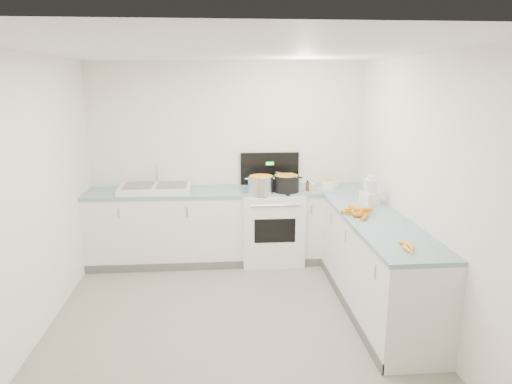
{
  "coord_description": "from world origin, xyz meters",
  "views": [
    {
      "loc": [
        -0.1,
        -3.86,
        2.27
      ],
      "look_at": [
        0.3,
        1.1,
        1.05
      ],
      "focal_mm": 32.0,
      "sensor_mm": 36.0,
      "label": 1
    }
  ],
  "objects": [
    {
      "name": "peelings",
      "position": [
        -1.11,
        1.7,
        1.02
      ],
      "size": [
        0.22,
        0.24,
        0.01
      ],
      "color": "tan",
      "rests_on": "sink"
    },
    {
      "name": "wall_left",
      "position": [
        -1.75,
        0.0,
        1.25
      ],
      "size": [
        0.0,
        4.0,
        2.5
      ],
      "primitive_type": null,
      "rotation": [
        1.57,
        0.0,
        1.57
      ],
      "color": "white",
      "rests_on": "ground"
    },
    {
      "name": "ceiling",
      "position": [
        0.0,
        0.0,
        2.5
      ],
      "size": [
        3.5,
        4.0,
        0.0
      ],
      "primitive_type": null,
      "rotation": [
        3.14,
        0.0,
        0.0
      ],
      "color": "white",
      "rests_on": "ground"
    },
    {
      "name": "wooden_spoon",
      "position": [
        0.71,
        1.54,
        1.15
      ],
      "size": [
        0.23,
        0.33,
        0.02
      ],
      "primitive_type": "cylinder",
      "rotation": [
        1.57,
        0.0,
        0.59
      ],
      "color": "#AD7A47",
      "rests_on": "black_pot"
    },
    {
      "name": "wall_back",
      "position": [
        0.0,
        2.0,
        1.25
      ],
      "size": [
        3.5,
        0.0,
        2.5
      ],
      "primitive_type": null,
      "rotation": [
        1.57,
        0.0,
        0.0
      ],
      "color": "white",
      "rests_on": "ground"
    },
    {
      "name": "peeled_carrots",
      "position": [
        1.41,
        -0.51,
        0.96
      ],
      "size": [
        0.13,
        0.3,
        0.04
      ],
      "color": "#FFA026",
      "rests_on": "counter_right"
    },
    {
      "name": "extract_bottle",
      "position": [
        0.98,
        1.56,
        0.99
      ],
      "size": [
        0.04,
        0.04,
        0.11
      ],
      "primitive_type": "cylinder",
      "color": "#593319",
      "rests_on": "counter_back"
    },
    {
      "name": "stove",
      "position": [
        0.55,
        1.69,
        0.47
      ],
      "size": [
        0.76,
        0.65,
        1.36
      ],
      "color": "white",
      "rests_on": "ground"
    },
    {
      "name": "floor",
      "position": [
        0.0,
        0.0,
        0.0
      ],
      "size": [
        3.5,
        4.0,
        0.0
      ],
      "primitive_type": null,
      "color": "gray",
      "rests_on": "ground"
    },
    {
      "name": "wall_front",
      "position": [
        0.0,
        -2.0,
        1.25
      ],
      "size": [
        3.5,
        0.0,
        2.5
      ],
      "primitive_type": null,
      "rotation": [
        -1.57,
        0.0,
        0.0
      ],
      "color": "white",
      "rests_on": "ground"
    },
    {
      "name": "sink",
      "position": [
        -0.9,
        1.7,
        0.98
      ],
      "size": [
        0.86,
        0.52,
        0.31
      ],
      "color": "white",
      "rests_on": "counter_back"
    },
    {
      "name": "black_pot",
      "position": [
        0.71,
        1.54,
        1.03
      ],
      "size": [
        0.36,
        0.36,
        0.22
      ],
      "primitive_type": "cylinder",
      "rotation": [
        0.0,
        0.0,
        0.18
      ],
      "color": "black",
      "rests_on": "stove"
    },
    {
      "name": "steel_pot",
      "position": [
        0.39,
        1.51,
        1.03
      ],
      "size": [
        0.4,
        0.4,
        0.23
      ],
      "primitive_type": "cylinder",
      "rotation": [
        0.0,
        0.0,
        -0.4
      ],
      "color": "silver",
      "rests_on": "stove"
    },
    {
      "name": "food_processor",
      "position": [
        1.54,
        0.89,
        1.08
      ],
      "size": [
        0.2,
        0.22,
        0.31
      ],
      "color": "white",
      "rests_on": "counter_right"
    },
    {
      "name": "carrot_pile",
      "position": [
        1.31,
        0.49,
        0.98
      ],
      "size": [
        0.36,
        0.41,
        0.09
      ],
      "color": "orange",
      "rests_on": "counter_right"
    },
    {
      "name": "mixing_bowl",
      "position": [
        1.28,
        1.69,
        0.99
      ],
      "size": [
        0.26,
        0.26,
        0.11
      ],
      "primitive_type": "cylinder",
      "rotation": [
        0.0,
        0.0,
        -0.14
      ],
      "color": "white",
      "rests_on": "counter_back"
    },
    {
      "name": "counter_back",
      "position": [
        0.0,
        1.7,
        0.47
      ],
      "size": [
        3.5,
        0.62,
        0.94
      ],
      "color": "white",
      "rests_on": "ground"
    },
    {
      "name": "counter_right",
      "position": [
        1.45,
        0.3,
        0.47
      ],
      "size": [
        0.62,
        2.2,
        0.94
      ],
      "color": "white",
      "rests_on": "ground"
    },
    {
      "name": "wall_right",
      "position": [
        1.75,
        0.0,
        1.25
      ],
      "size": [
        0.0,
        4.0,
        2.5
      ],
      "primitive_type": null,
      "rotation": [
        1.57,
        0.0,
        -1.57
      ],
      "color": "white",
      "rests_on": "ground"
    },
    {
      "name": "spice_jar",
      "position": [
        1.03,
        1.49,
        0.99
      ],
      "size": [
        0.05,
        0.05,
        0.09
      ],
      "primitive_type": "cylinder",
      "color": "#E5B266",
      "rests_on": "counter_back"
    }
  ]
}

